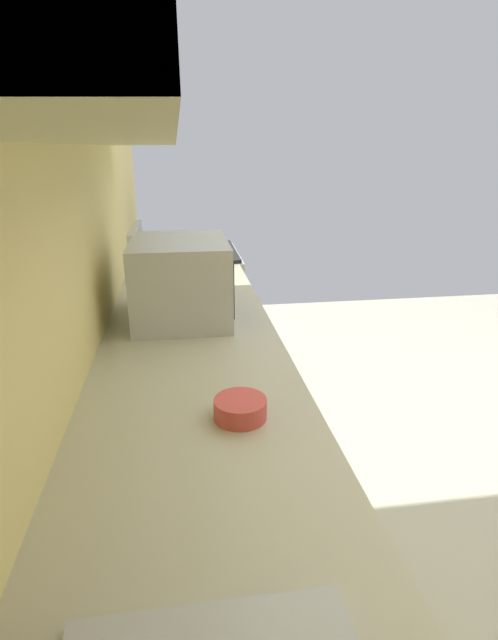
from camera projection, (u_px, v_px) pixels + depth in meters
The scene contains 6 objects.
ground_plane at pixel (488, 496), 2.20m from camera, with size 5.93×5.93×0.00m, color #BCB7A3.
wall_back at pixel (67, 227), 1.52m from camera, with size 3.83×0.12×2.59m, color #EED780.
counter_run at pixel (198, 506), 1.52m from camera, with size 2.96×0.66×0.88m.
oven_range at pixel (189, 315), 3.21m from camera, with size 0.69×0.68×1.06m.
microwave at pixel (181, 280), 1.86m from camera, with size 0.46×0.38×0.32m.
bowl at pixel (240, 407), 1.19m from camera, with size 0.14×0.14×0.05m.
Camera 1 is at (-1.60, 1.37, 1.53)m, focal length 26.44 mm.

